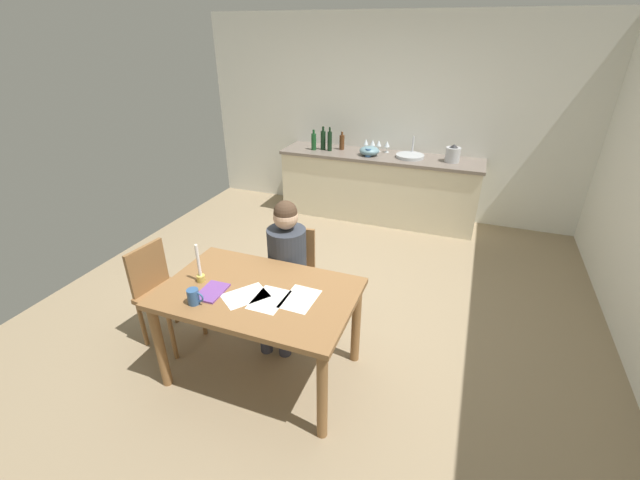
{
  "coord_description": "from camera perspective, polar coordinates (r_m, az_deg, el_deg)",
  "views": [
    {
      "loc": [
        1.15,
        -3.03,
        2.38
      ],
      "look_at": [
        0.09,
        -0.26,
        0.85
      ],
      "focal_mm": 22.99,
      "sensor_mm": 36.0,
      "label": 1
    }
  ],
  "objects": [
    {
      "name": "sink_unit",
      "position": [
        5.53,
        12.42,
        11.37
      ],
      "size": [
        0.36,
        0.36,
        0.24
      ],
      "color": "#B2B7BC",
      "rests_on": "kitchen_counter"
    },
    {
      "name": "mixing_bowl",
      "position": [
        5.54,
        6.89,
        12.23
      ],
      "size": [
        0.26,
        0.26,
        0.12
      ],
      "primitive_type": "ellipsoid",
      "color": "#668C99",
      "rests_on": "kitchen_counter"
    },
    {
      "name": "paper_letter",
      "position": [
        2.88,
        -10.36,
        -7.64
      ],
      "size": [
        0.35,
        0.36,
        0.0
      ],
      "primitive_type": "cube",
      "rotation": [
        0.0,
        0.0,
        -0.64
      ],
      "color": "white",
      "rests_on": "dining_table"
    },
    {
      "name": "paper_bill",
      "position": [
        2.81,
        -2.84,
        -8.18
      ],
      "size": [
        0.22,
        0.3,
        0.0
      ],
      "primitive_type": "cube",
      "rotation": [
        0.0,
        0.0,
        -0.03
      ],
      "color": "white",
      "rests_on": "dining_table"
    },
    {
      "name": "teacup_on_counter",
      "position": [
        5.47,
        6.77,
        11.97
      ],
      "size": [
        0.12,
        0.08,
        0.11
      ],
      "color": "#33598C",
      "rests_on": "kitchen_counter"
    },
    {
      "name": "candlestick",
      "position": [
        3.07,
        -16.37,
        -4.18
      ],
      "size": [
        0.06,
        0.06,
        0.3
      ],
      "color": "gold",
      "rests_on": "dining_table"
    },
    {
      "name": "bottle_vinegar",
      "position": [
        5.76,
        0.44,
        13.77
      ],
      "size": [
        0.07,
        0.07,
        0.31
      ],
      "color": "black",
      "rests_on": "kitchen_counter"
    },
    {
      "name": "person_seated",
      "position": [
        3.37,
        -4.92,
        -3.16
      ],
      "size": [
        0.37,
        0.61,
        1.19
      ],
      "color": "#333842",
      "rests_on": "ground"
    },
    {
      "name": "kitchen_counter",
      "position": [
        5.73,
        8.07,
        7.35
      ],
      "size": [
        2.65,
        0.64,
        0.9
      ],
      "color": "beige",
      "rests_on": "ground"
    },
    {
      "name": "wine_glass_back_left",
      "position": [
        5.74,
        7.35,
        13.25
      ],
      "size": [
        0.07,
        0.07,
        0.15
      ],
      "color": "silver",
      "rests_on": "kitchen_counter"
    },
    {
      "name": "paper_envelope",
      "position": [
        2.82,
        -7.08,
        -8.22
      ],
      "size": [
        0.21,
        0.3,
        0.0
      ],
      "primitive_type": "cube",
      "rotation": [
        0.0,
        0.0,
        0.0
      ],
      "color": "white",
      "rests_on": "dining_table"
    },
    {
      "name": "bottle_wine_red",
      "position": [
        5.71,
        1.36,
        13.64
      ],
      "size": [
        0.06,
        0.06,
        0.32
      ],
      "color": "black",
      "rests_on": "kitchen_counter"
    },
    {
      "name": "bottle_sauce",
      "position": [
        5.78,
        3.07,
        13.47
      ],
      "size": [
        0.07,
        0.07,
        0.24
      ],
      "color": "#593319",
      "rests_on": "kitchen_counter"
    },
    {
      "name": "wine_glass_near_sink",
      "position": [
        5.7,
        9.32,
        13.02
      ],
      "size": [
        0.07,
        0.07,
        0.15
      ],
      "color": "silver",
      "rests_on": "kitchen_counter"
    },
    {
      "name": "stovetop_kettle",
      "position": [
        5.46,
        17.99,
        11.31
      ],
      "size": [
        0.18,
        0.18,
        0.22
      ],
      "color": "#B7BABF",
      "rests_on": "kitchen_counter"
    },
    {
      "name": "wine_glass_by_kettle",
      "position": [
        5.72,
        8.18,
        13.15
      ],
      "size": [
        0.07,
        0.07,
        0.15
      ],
      "color": "silver",
      "rests_on": "kitchen_counter"
    },
    {
      "name": "coffee_mug",
      "position": [
        2.86,
        -17.16,
        -7.54
      ],
      "size": [
        0.12,
        0.08,
        0.11
      ],
      "color": "#33598C",
      "rests_on": "dining_table"
    },
    {
      "name": "dining_table",
      "position": [
        2.98,
        -8.48,
        -8.66
      ],
      "size": [
        1.36,
        0.87,
        0.75
      ],
      "color": "olive",
      "rests_on": "ground"
    },
    {
      "name": "book_magazine",
      "position": [
        2.96,
        -14.81,
        -6.97
      ],
      "size": [
        0.17,
        0.24,
        0.02
      ],
      "primitive_type": "cube",
      "rotation": [
        0.0,
        0.0,
        0.03
      ],
      "color": "#764395",
      "rests_on": "dining_table"
    },
    {
      "name": "ground_plane",
      "position": [
        4.04,
        0.06,
        -9.22
      ],
      "size": [
        5.2,
        5.2,
        0.04
      ],
      "primitive_type": "cube",
      "color": "#937F60"
    },
    {
      "name": "chair_at_table",
      "position": [
        3.59,
        -4.02,
        -4.61
      ],
      "size": [
        0.44,
        0.44,
        0.87
      ],
      "color": "olive",
      "rests_on": "ground"
    },
    {
      "name": "chair_side_empty",
      "position": [
        3.61,
        -21.1,
        -6.63
      ],
      "size": [
        0.45,
        0.45,
        0.86
      ],
      "color": "olive",
      "rests_on": "ground"
    },
    {
      "name": "wall_back",
      "position": [
        5.85,
        9.49,
        16.3
      ],
      "size": [
        5.2,
        0.12,
        2.6
      ],
      "primitive_type": "cube",
      "color": "silver",
      "rests_on": "ground"
    },
    {
      "name": "wine_glass_back_right",
      "position": [
        5.76,
        6.4,
        13.36
      ],
      "size": [
        0.07,
        0.07,
        0.15
      ],
      "color": "silver",
      "rests_on": "kitchen_counter"
    },
    {
      "name": "bottle_oil",
      "position": [
        5.75,
        -0.88,
        13.57
      ],
      "size": [
        0.07,
        0.07,
        0.27
      ],
      "color": "#194C23",
      "rests_on": "kitchen_counter"
    }
  ]
}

